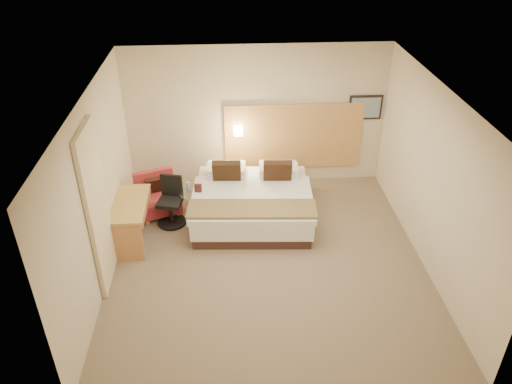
{
  "coord_description": "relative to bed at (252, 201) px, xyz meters",
  "views": [
    {
      "loc": [
        -0.57,
        -6.06,
        4.96
      ],
      "look_at": [
        -0.14,
        0.46,
        0.98
      ],
      "focal_mm": 35.0,
      "sensor_mm": 36.0,
      "label": 1
    }
  ],
  "objects": [
    {
      "name": "wall_right",
      "position": [
        2.57,
        -1.24,
        1.03
      ],
      "size": [
        0.02,
        5.0,
        2.7
      ],
      "primitive_type": "cube",
      "color": "beige",
      "rests_on": "floor"
    },
    {
      "name": "lounge_chair",
      "position": [
        -1.66,
        0.26,
        -0.03
      ],
      "size": [
        0.86,
        0.81,
        0.74
      ],
      "color": "tan",
      "rests_on": "floor"
    },
    {
      "name": "art_canvas",
      "position": [
        2.18,
        1.22,
        1.18
      ],
      "size": [
        0.54,
        0.01,
        0.39
      ],
      "primitive_type": "cube",
      "color": "gray",
      "rests_on": "wall_back"
    },
    {
      "name": "headboard_panel",
      "position": [
        0.86,
        1.23,
        0.63
      ],
      "size": [
        2.6,
        0.04,
        1.3
      ],
      "primitive_type": "cube",
      "color": "tan",
      "rests_on": "wall_back"
    },
    {
      "name": "wall_left",
      "position": [
        -2.25,
        -1.24,
        1.03
      ],
      "size": [
        0.02,
        5.0,
        2.7
      ],
      "primitive_type": "cube",
      "color": "beige",
      "rests_on": "floor"
    },
    {
      "name": "bottle_a",
      "position": [
        -1.09,
        0.07,
        0.29
      ],
      "size": [
        0.06,
        0.06,
        0.19
      ],
      "primitive_type": "cylinder",
      "rotation": [
        0.0,
        0.0,
        -0.12
      ],
      "color": "#7FADC5",
      "rests_on": "side_table"
    },
    {
      "name": "floor",
      "position": [
        0.16,
        -1.24,
        -0.33
      ],
      "size": [
        4.8,
        5.0,
        0.02
      ],
      "primitive_type": "cube",
      "color": "#7B6952",
      "rests_on": "ground"
    },
    {
      "name": "bed",
      "position": [
        0.0,
        0.0,
        0.0
      ],
      "size": [
        2.13,
        2.08,
        0.99
      ],
      "color": "#3B231D",
      "rests_on": "floor"
    },
    {
      "name": "menu_folder",
      "position": [
        -0.92,
        -0.05,
        0.3
      ],
      "size": [
        0.13,
        0.06,
        0.2
      ],
      "primitive_type": "cube",
      "rotation": [
        0.0,
        0.0,
        -0.12
      ],
      "color": "#3D1919",
      "rests_on": "side_table"
    },
    {
      "name": "wall_front",
      "position": [
        0.16,
        -3.75,
        1.03
      ],
      "size": [
        4.8,
        0.02,
        2.7
      ],
      "primitive_type": "cube",
      "color": "beige",
      "rests_on": "floor"
    },
    {
      "name": "wall_back",
      "position": [
        0.16,
        1.27,
        1.03
      ],
      "size": [
        4.8,
        0.02,
        2.7
      ],
      "primitive_type": "cube",
      "color": "beige",
      "rests_on": "floor"
    },
    {
      "name": "desk_chair",
      "position": [
        -1.39,
        -0.09,
        0.03
      ],
      "size": [
        0.58,
        0.58,
        0.86
      ],
      "color": "black",
      "rests_on": "floor"
    },
    {
      "name": "lamp_shade",
      "position": [
        -0.19,
        1.12,
        0.83
      ],
      "size": [
        0.15,
        0.15,
        0.15
      ],
      "primitive_type": "cube",
      "color": "#F8E7C2",
      "rests_on": "wall_back"
    },
    {
      "name": "desk",
      "position": [
        -1.95,
        -0.56,
        0.25
      ],
      "size": [
        0.53,
        1.16,
        0.72
      ],
      "color": "tan",
      "rests_on": "floor"
    },
    {
      "name": "ceiling",
      "position": [
        0.16,
        -1.24,
        2.39
      ],
      "size": [
        4.8,
        5.0,
        0.02
      ],
      "primitive_type": "cube",
      "color": "white",
      "rests_on": "floor"
    },
    {
      "name": "lamp_arm",
      "position": [
        -0.19,
        1.18,
        0.83
      ],
      "size": [
        0.02,
        0.12,
        0.02
      ],
      "primitive_type": "cylinder",
      "rotation": [
        1.57,
        0.0,
        0.0
      ],
      "color": "silver",
      "rests_on": "wall_back"
    },
    {
      "name": "side_table",
      "position": [
        -1.01,
        0.0,
        -0.03
      ],
      "size": [
        0.52,
        0.52,
        0.52
      ],
      "color": "silver",
      "rests_on": "floor"
    },
    {
      "name": "curtain",
      "position": [
        -2.2,
        -1.49,
        0.9
      ],
      "size": [
        0.06,
        0.9,
        2.42
      ],
      "primitive_type": "cube",
      "color": "beige",
      "rests_on": "wall_left"
    },
    {
      "name": "art_frame",
      "position": [
        2.18,
        1.24,
        1.18
      ],
      "size": [
        0.62,
        0.03,
        0.47
      ],
      "primitive_type": "cube",
      "color": "black",
      "rests_on": "wall_back"
    }
  ]
}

